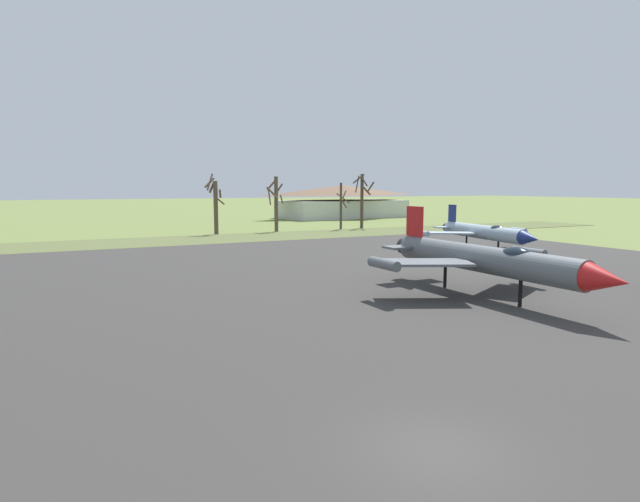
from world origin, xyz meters
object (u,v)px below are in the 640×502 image
Objects in this scene: jet_fighter_front_right at (485,259)px; jet_fighter_rear_right at (484,232)px; visitor_building at (342,202)px; info_placard_rear_right at (530,254)px.

jet_fighter_front_right is 1.12× the size of jet_fighter_rear_right.
jet_fighter_rear_right is 62.26m from visitor_building.
info_placard_rear_right is at bearing -99.31° from jet_fighter_rear_right.
jet_fighter_front_right is 23.34m from jet_fighter_rear_right.
jet_fighter_rear_right reaches higher than info_placard_rear_right.
jet_fighter_front_right reaches higher than info_placard_rear_right.
info_placard_rear_right is 69.24m from visitor_building.
jet_fighter_rear_right is at bearing -105.59° from visitor_building.
info_placard_rear_right is 0.03× the size of visitor_building.
jet_fighter_front_right is 16.80× the size of info_placard_rear_right.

